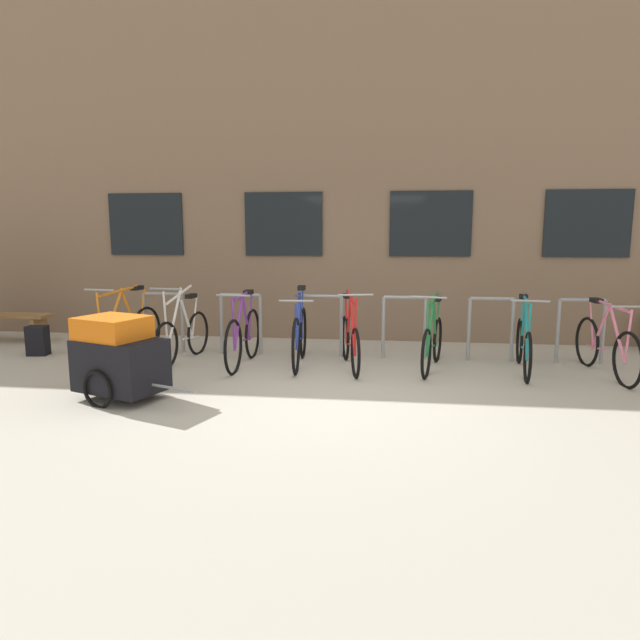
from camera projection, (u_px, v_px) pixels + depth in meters
The scene contains 13 objects.
ground_plane at pixel (337, 395), 6.17m from camera, with size 42.00×42.00×0.00m, color #B2ADA0.
storefront_building at pixel (366, 174), 11.98m from camera, with size 28.00×6.50×6.09m.
bike_rack at pixel (362, 320), 7.92m from camera, with size 6.64×0.05×0.91m.
bicycle_pink at pixel (606, 346), 6.96m from camera, with size 0.44×1.76×0.98m.
bicycle_red at pixel (350, 340), 7.37m from camera, with size 0.50×1.62×1.07m.
bicycle_green at pixel (432, 342), 7.29m from camera, with size 0.51×1.58×1.04m.
bicycle_purple at pixel (243, 337), 7.50m from camera, with size 0.44×1.68×1.04m.
bicycle_orange at pixel (125, 333), 7.72m from camera, with size 0.44×1.79×1.09m.
bicycle_white at pixel (183, 335), 7.74m from camera, with size 0.44×1.61×1.10m.
bicycle_teal at pixel (524, 344), 7.16m from camera, with size 0.44×1.70×1.02m.
bicycle_blue at pixel (300, 336), 7.52m from camera, with size 0.44×1.71×1.08m.
bike_trailer at pixel (119, 357), 5.96m from camera, with size 1.47×0.87×0.92m.
backpack at pixel (38, 341), 8.12m from camera, with size 0.28×0.20×0.44m, color black.
Camera 1 is at (0.56, -5.93, 1.81)m, focal length 30.89 mm.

